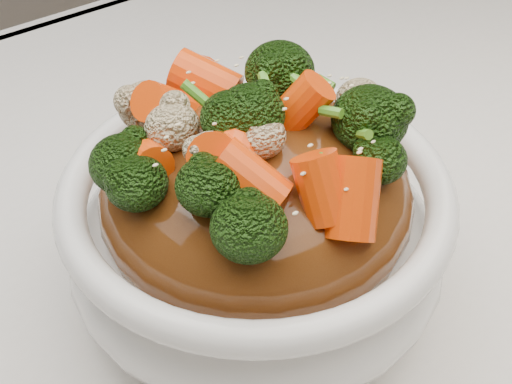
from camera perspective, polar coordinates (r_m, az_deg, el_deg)
tablecloth at (r=0.53m, az=1.04°, el=-4.97°), size 1.20×0.80×0.04m
bowl at (r=0.45m, az=0.00°, el=-3.40°), size 0.29×0.29×0.09m
sauce_base at (r=0.43m, az=0.00°, el=-0.33°), size 0.23×0.23×0.10m
carrots at (r=0.39m, az=0.00°, el=7.25°), size 0.23×0.23×0.06m
broccoli at (r=0.39m, az=0.00°, el=7.11°), size 0.23×0.23×0.05m
cauliflower at (r=0.39m, az=0.00°, el=6.85°), size 0.23×0.23×0.04m
scallions at (r=0.39m, az=0.00°, el=7.38°), size 0.17×0.17×0.02m
sesame_seeds at (r=0.39m, az=0.00°, el=7.38°), size 0.21×0.21×0.01m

